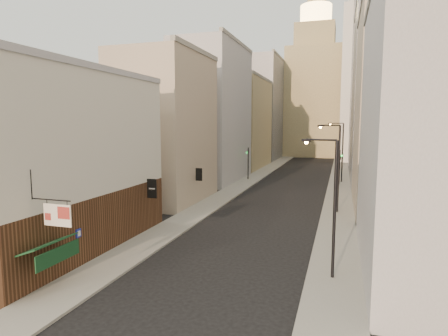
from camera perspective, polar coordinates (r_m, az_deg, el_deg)
sidewalk_left at (r=68.40m, az=6.30°, el=-0.43°), size 3.00×140.00×0.15m
sidewalk_right at (r=67.13m, az=17.25°, el=-0.83°), size 3.00×140.00×0.15m
near_building_left at (r=27.23m, az=-22.96°, el=0.79°), size 8.30×23.04×12.30m
left_bldg_beige at (r=41.96m, az=-8.91°, el=5.87°), size 8.00×12.00×16.00m
left_bldg_grey at (r=56.75m, az=-1.68°, el=8.18°), size 8.00×16.00×20.00m
left_bldg_tan at (r=73.97m, az=2.94°, el=6.68°), size 8.00×18.00×17.00m
left_bldg_wingrid at (r=93.52m, az=6.08°, el=8.82°), size 8.00×20.00×24.00m
right_bldg_grey at (r=24.19m, az=30.40°, el=4.43°), size 8.00×16.00×16.00m
right_bldg_beige at (r=41.95m, az=25.11°, el=8.05°), size 8.00×16.00×20.00m
right_bldg_wingrid at (r=61.97m, az=22.82°, el=10.32°), size 8.00×20.00×26.00m
highrise at (r=91.90m, az=25.45°, el=16.83°), size 21.00×23.00×51.20m
clock_tower at (r=104.26m, az=13.53°, el=11.56°), size 14.00×14.00×44.90m
white_tower at (r=90.20m, az=20.05°, el=12.74°), size 8.00×8.00×41.50m
streetlamp_near at (r=21.21m, az=16.03°, el=-4.79°), size 1.99×0.72×7.78m
streetlamp_mid at (r=37.10m, az=16.77°, el=0.69°), size 2.14×0.91×8.50m
streetlamp_far at (r=56.81m, az=17.40°, el=2.81°), size 2.24×0.77×8.72m
traffic_light_left at (r=57.05m, az=3.70°, el=1.68°), size 0.57×0.49×5.00m
traffic_light_right at (r=54.28m, az=17.24°, el=1.33°), size 0.70×0.70×5.00m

